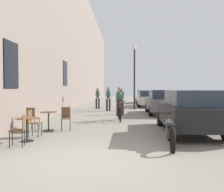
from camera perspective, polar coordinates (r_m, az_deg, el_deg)
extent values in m
plane|color=gray|center=(5.56, -6.69, -15.02)|extent=(88.00, 88.00, 0.00)
cube|color=gray|center=(20.23, -10.21, 14.48)|extent=(0.50, 68.00, 12.15)
cube|color=black|center=(9.46, -22.94, 6.88)|extent=(0.04, 1.10, 1.70)
cube|color=black|center=(17.23, -11.13, 5.34)|extent=(0.04, 1.10, 1.70)
cylinder|color=black|center=(7.83, -19.66, -10.09)|extent=(0.40, 0.40, 0.02)
cylinder|color=black|center=(7.77, -19.69, -7.58)|extent=(0.05, 0.05, 0.67)
cylinder|color=brown|center=(7.72, -19.72, -5.01)|extent=(0.64, 0.64, 0.02)
cylinder|color=black|center=(8.51, -16.47, -7.64)|extent=(0.02, 0.02, 0.45)
cylinder|color=black|center=(8.22, -17.27, -7.99)|extent=(0.02, 0.02, 0.45)
cylinder|color=black|center=(8.63, -18.50, -7.53)|extent=(0.02, 0.02, 0.45)
cylinder|color=black|center=(8.34, -19.36, -7.87)|extent=(0.02, 0.02, 0.45)
cube|color=brown|center=(8.39, -17.92, -6.17)|extent=(0.39, 0.39, 0.02)
cube|color=brown|center=(8.43, -19.07, -4.64)|extent=(0.03, 0.34, 0.42)
cylinder|color=black|center=(7.07, -23.29, -9.64)|extent=(0.02, 0.02, 0.45)
cylinder|color=black|center=(7.37, -22.71, -9.16)|extent=(0.02, 0.02, 0.45)
cylinder|color=black|center=(7.00, -20.68, -9.72)|extent=(0.02, 0.02, 0.45)
cylinder|color=black|center=(7.31, -20.20, -9.22)|extent=(0.02, 0.02, 0.45)
cube|color=brown|center=(7.14, -21.74, -7.58)|extent=(0.45, 0.45, 0.02)
cube|color=brown|center=(7.08, -20.33, -5.85)|extent=(0.09, 0.34, 0.42)
cylinder|color=black|center=(9.57, -14.91, -7.90)|extent=(0.40, 0.40, 0.02)
cylinder|color=black|center=(9.52, -14.93, -5.83)|extent=(0.05, 0.05, 0.67)
cylinder|color=brown|center=(9.48, -14.94, -3.74)|extent=(0.64, 0.64, 0.02)
cylinder|color=black|center=(9.95, -18.69, -6.31)|extent=(0.02, 0.02, 0.45)
cylinder|color=black|center=(9.79, -17.03, -6.42)|extent=(0.02, 0.02, 0.45)
cylinder|color=black|center=(9.67, -19.63, -6.55)|extent=(0.02, 0.02, 0.45)
cylinder|color=black|center=(9.51, -17.94, -6.67)|extent=(0.02, 0.02, 0.45)
cube|color=brown|center=(9.70, -18.34, -5.11)|extent=(0.43, 0.43, 0.02)
cube|color=brown|center=(9.52, -18.88, -3.91)|extent=(0.34, 0.07, 0.42)
cylinder|color=black|center=(9.20, -9.97, -6.90)|extent=(0.02, 0.02, 0.45)
cylinder|color=black|center=(9.20, -11.99, -6.90)|extent=(0.02, 0.02, 0.45)
cylinder|color=black|center=(9.52, -9.97, -6.61)|extent=(0.02, 0.02, 0.45)
cylinder|color=black|center=(9.52, -11.93, -6.61)|extent=(0.02, 0.02, 0.45)
cube|color=brown|center=(9.33, -10.97, -5.33)|extent=(0.45, 0.45, 0.02)
cube|color=brown|center=(9.48, -10.96, -3.87)|extent=(0.34, 0.09, 0.42)
torus|color=black|center=(11.52, 1.99, -4.60)|extent=(0.09, 0.71, 0.71)
torus|color=black|center=(12.56, 1.72, -4.07)|extent=(0.09, 0.71, 0.71)
cylinder|color=maroon|center=(12.45, 1.75, -2.81)|extent=(0.05, 0.22, 0.58)
cylinder|color=maroon|center=(11.93, 1.87, -1.40)|extent=(0.09, 0.82, 0.14)
cylinder|color=maroon|center=(11.51, 1.98, -2.93)|extent=(0.04, 0.09, 0.67)
cylinder|color=maroon|center=(12.06, 1.84, -4.12)|extent=(0.10, 1.00, 0.12)
cylinder|color=black|center=(11.52, 1.98, -1.26)|extent=(0.52, 0.06, 0.03)
ellipsoid|color=black|center=(12.34, 1.77, -1.38)|extent=(0.12, 0.24, 0.06)
ellipsoid|color=#38564C|center=(12.25, 1.79, -0.12)|extent=(0.36, 0.37, 0.59)
sphere|color=#A57A5B|center=(12.20, 1.80, 1.73)|extent=(0.22, 0.22, 0.22)
cylinder|color=#26262D|center=(12.21, 2.27, -3.21)|extent=(0.15, 0.40, 0.75)
cylinder|color=#26262D|center=(12.20, 1.34, -3.21)|extent=(0.15, 0.40, 0.75)
cylinder|color=#38564C|center=(11.87, 2.57, -0.21)|extent=(0.15, 0.75, 0.48)
cylinder|color=#38564C|center=(11.85, 1.20, -0.21)|extent=(0.12, 0.75, 0.48)
cylinder|color=#26262D|center=(15.01, 1.84, -2.77)|extent=(0.14, 0.14, 0.85)
cylinder|color=#26262D|center=(15.03, 2.59, -2.76)|extent=(0.14, 0.14, 0.85)
ellipsoid|color=#2D3342|center=(14.98, 2.22, 0.12)|extent=(0.37, 0.29, 0.67)
sphere|color=tan|center=(14.97, 2.22, 1.78)|extent=(0.22, 0.22, 0.22)
cylinder|color=#26262D|center=(17.18, -0.57, -2.16)|extent=(0.14, 0.14, 0.87)
cylinder|color=#26262D|center=(17.20, -1.23, -2.16)|extent=(0.14, 0.14, 0.87)
ellipsoid|color=#38564C|center=(17.15, -0.90, 0.43)|extent=(0.35, 0.25, 0.69)
sphere|color=#A57A5B|center=(17.15, -0.90, 1.91)|extent=(0.22, 0.22, 0.22)
cylinder|color=#26262D|center=(19.01, -3.76, -1.81)|extent=(0.14, 0.14, 0.86)
cylinder|color=#26262D|center=(19.01, -3.16, -1.81)|extent=(0.14, 0.14, 0.86)
ellipsoid|color=#38564C|center=(18.98, -3.46, 0.50)|extent=(0.36, 0.27, 0.68)
sphere|color=tan|center=(18.97, -3.46, 1.82)|extent=(0.22, 0.22, 0.22)
cylinder|color=#26262D|center=(21.34, 1.38, -1.43)|extent=(0.14, 0.14, 0.84)
cylinder|color=#26262D|center=(21.32, 1.92, -1.44)|extent=(0.14, 0.14, 0.84)
ellipsoid|color=#9E9384|center=(21.31, 1.65, 0.59)|extent=(0.36, 0.27, 0.67)
sphere|color=brown|center=(21.30, 1.65, 1.76)|extent=(0.22, 0.22, 0.22)
cylinder|color=black|center=(18.51, 5.37, 3.89)|extent=(0.12, 0.12, 4.60)
sphere|color=silver|center=(18.76, 5.39, 11.36)|extent=(0.32, 0.32, 0.32)
cube|color=black|center=(9.26, 17.69, -4.13)|extent=(1.90, 4.40, 0.71)
cube|color=#283342|center=(8.71, 18.56, -0.42)|extent=(1.57, 2.39, 0.53)
cylinder|color=black|center=(10.55, 11.41, -5.31)|extent=(0.22, 0.63, 0.63)
cylinder|color=black|center=(10.89, 20.04, -5.16)|extent=(0.22, 0.63, 0.63)
cylinder|color=black|center=(7.74, 14.30, -7.90)|extent=(0.22, 0.63, 0.63)
cube|color=#595960|center=(15.48, 11.74, -1.79)|extent=(1.88, 4.33, 0.70)
cube|color=#283342|center=(14.94, 12.03, 0.42)|extent=(1.55, 2.35, 0.52)
cylinder|color=black|center=(16.82, 8.34, -2.69)|extent=(0.21, 0.62, 0.62)
cylinder|color=black|center=(17.02, 13.78, -2.67)|extent=(0.21, 0.62, 0.62)
cylinder|color=black|center=(14.01, 9.24, -3.58)|extent=(0.21, 0.62, 0.62)
cylinder|color=black|center=(14.25, 15.74, -3.53)|extent=(0.21, 0.62, 0.62)
cube|color=#B7B7BC|center=(21.65, 8.31, -0.90)|extent=(1.71, 4.03, 0.65)
cube|color=#283342|center=(21.15, 8.43, 0.58)|extent=(1.42, 2.18, 0.48)
cylinder|color=black|center=(22.93, 6.13, -1.56)|extent=(0.19, 0.58, 0.58)
cylinder|color=black|center=(23.06, 9.89, -1.56)|extent=(0.19, 0.58, 0.58)
cylinder|color=black|center=(20.30, 6.50, -1.99)|extent=(0.19, 0.58, 0.58)
cylinder|color=black|center=(20.44, 10.74, -1.98)|extent=(0.19, 0.58, 0.58)
cube|color=beige|center=(27.06, 7.58, -0.36)|extent=(1.73, 4.07, 0.66)
cube|color=#283342|center=(26.56, 7.67, 0.85)|extent=(1.44, 2.20, 0.49)
cylinder|color=black|center=(28.36, 5.83, -0.92)|extent=(0.20, 0.59, 0.58)
cylinder|color=black|center=(28.47, 8.91, -0.92)|extent=(0.20, 0.59, 0.58)
cylinder|color=black|center=(25.69, 6.11, -1.20)|extent=(0.20, 0.59, 0.58)
cylinder|color=black|center=(25.81, 9.50, -1.20)|extent=(0.20, 0.59, 0.58)
torus|color=black|center=(7.74, 13.47, -7.99)|extent=(0.18, 0.70, 0.69)
torus|color=black|center=(6.32, 14.31, -10.20)|extent=(0.19, 0.71, 0.70)
cube|color=#333338|center=(7.01, 13.85, -8.18)|extent=(0.34, 0.78, 0.28)
ellipsoid|color=#595960|center=(7.08, 13.81, -6.29)|extent=(0.34, 0.55, 0.24)
cube|color=black|center=(6.70, 14.03, -6.91)|extent=(0.29, 0.47, 0.10)
cylinder|color=black|center=(7.57, 13.55, -4.01)|extent=(0.62, 0.11, 0.03)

